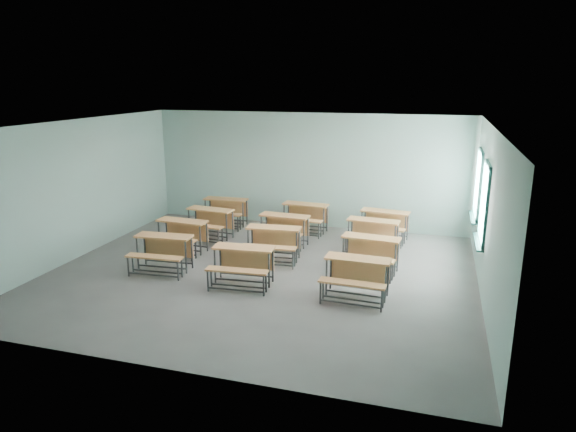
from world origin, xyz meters
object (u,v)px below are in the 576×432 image
desk_unit_r0c2 (356,272)px  desk_unit_r3c1 (304,214)px  desk_unit_r3c0 (225,208)px  desk_unit_r1c1 (273,239)px  desk_unit_r2c2 (372,231)px  desk_unit_r1c2 (369,249)px  desk_unit_r0c1 (242,260)px  desk_unit_r2c1 (283,226)px  desk_unit_r3c2 (384,221)px  desk_unit_r2c0 (208,219)px  desk_unit_r1c0 (180,232)px  desk_unit_r0c0 (162,248)px

desk_unit_r0c2 → desk_unit_r3c1: bearing=119.9°
desk_unit_r0c2 → desk_unit_r3c0: size_ratio=1.01×
desk_unit_r1c1 → desk_unit_r2c2: same height
desk_unit_r3c1 → desk_unit_r1c2: bearing=-45.9°
desk_unit_r1c2 → desk_unit_r3c1: size_ratio=1.01×
desk_unit_r0c2 → desk_unit_r1c1: bearing=147.0°
desk_unit_r0c1 → desk_unit_r1c2: bearing=26.4°
desk_unit_r2c1 → desk_unit_r3c2: same height
desk_unit_r3c2 → desk_unit_r2c2: bearing=-93.2°
desk_unit_r1c2 → desk_unit_r2c0: (-4.41, 1.30, 0.00)m
desk_unit_r1c0 → desk_unit_r2c1: size_ratio=0.99×
desk_unit_r1c0 → desk_unit_r2c0: size_ratio=0.97×
desk_unit_r1c1 → desk_unit_r3c0: size_ratio=1.03×
desk_unit_r0c1 → desk_unit_r2c0: same height
desk_unit_r2c1 → desk_unit_r0c1: bearing=-87.0°
desk_unit_r2c2 → desk_unit_r3c1: 2.31m
desk_unit_r0c2 → desk_unit_r3c2: bearing=90.9°
desk_unit_r2c0 → desk_unit_r0c0: bearing=-82.3°
desk_unit_r3c2 → desk_unit_r0c0: bearing=-133.9°
desk_unit_r1c1 → desk_unit_r2c1: (-0.09, 1.11, 0.00)m
desk_unit_r0c0 → desk_unit_r2c1: size_ratio=1.00×
desk_unit_r3c1 → desk_unit_r1c0: bearing=-129.9°
desk_unit_r2c2 → desk_unit_r2c0: bearing=-173.5°
desk_unit_r0c1 → desk_unit_r1c2: same height
desk_unit_r2c0 → desk_unit_r3c0: size_ratio=1.05×
desk_unit_r1c0 → desk_unit_r1c2: same height
desk_unit_r3c0 → desk_unit_r3c2: same height
desk_unit_r1c1 → desk_unit_r3c1: 2.44m
desk_unit_r0c2 → desk_unit_r2c0: same height
desk_unit_r1c2 → desk_unit_r3c1: bearing=135.5°
desk_unit_r3c2 → desk_unit_r2c1: bearing=-147.1°
desk_unit_r2c0 → desk_unit_r3c2: size_ratio=0.99×
desk_unit_r0c1 → desk_unit_r2c2: size_ratio=1.00×
desk_unit_r0c0 → desk_unit_r2c2: size_ratio=0.99×
desk_unit_r0c1 → desk_unit_r1c1: (0.14, 1.55, 0.00)m
desk_unit_r1c0 → desk_unit_r1c2: size_ratio=0.98×
desk_unit_r0c1 → desk_unit_r1c1: 1.56m
desk_unit_r0c0 → desk_unit_r3c2: (4.40, 3.56, 0.00)m
desk_unit_r1c0 → desk_unit_r3c2: (4.62, 2.33, 0.00)m
desk_unit_r0c0 → desk_unit_r2c0: (-0.05, 2.48, 0.00)m
desk_unit_r2c2 → desk_unit_r0c0: bearing=-143.5°
desk_unit_r2c0 → desk_unit_r1c2: bearing=-10.0°
desk_unit_r1c2 → desk_unit_r3c0: bearing=156.3°
desk_unit_r0c0 → desk_unit_r2c1: (2.02, 2.42, 0.00)m
desk_unit_r0c0 → desk_unit_r0c2: (4.30, -0.26, 0.00)m
desk_unit_r1c1 → desk_unit_r3c0: same height
desk_unit_r0c0 → desk_unit_r0c1: size_ratio=0.99×
desk_unit_r1c1 → desk_unit_r1c2: bearing=-7.9°
desk_unit_r1c1 → desk_unit_r1c2: same height
desk_unit_r0c1 → desk_unit_r3c2: 4.52m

